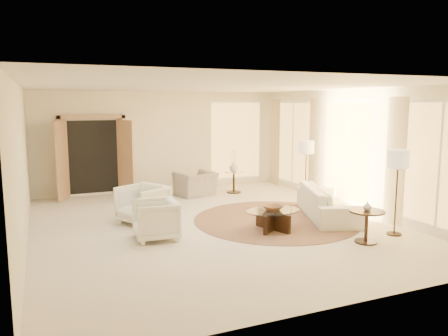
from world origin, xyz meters
name	(u,v)px	position (x,y,z in m)	size (l,w,h in m)	color
room	(213,157)	(0.00, 0.00, 1.40)	(7.04, 8.04, 2.83)	silver
windows_right	(349,152)	(3.45, 0.10, 1.35)	(0.10, 6.40, 2.40)	#FDC765
window_back_corner	(236,141)	(2.30, 3.95, 1.35)	(1.70, 0.10, 2.40)	#FDC765
curtains_right	(324,150)	(3.40, 1.00, 1.30)	(0.06, 5.20, 2.60)	#CCB98F
french_doors	(94,157)	(-1.90, 3.82, 1.07)	(1.95, 0.66, 2.16)	tan
area_rug	(276,220)	(1.36, -0.17, 0.01)	(3.51, 3.51, 0.01)	#492E21
sofa	(328,202)	(2.52, -0.40, 0.33)	(2.29, 0.90, 0.67)	white
armchair_left	(143,202)	(-1.30, 0.71, 0.43)	(0.84, 0.79, 0.87)	white
armchair_right	(156,218)	(-1.32, -0.47, 0.40)	(0.77, 0.72, 0.79)	white
accent_chair	(196,180)	(0.61, 2.86, 0.43)	(0.98, 0.64, 0.86)	#9B958D
coffee_table	(273,218)	(0.92, -0.83, 0.26)	(1.35, 1.35, 0.41)	black
end_table	(367,221)	(2.08, -2.14, 0.40)	(0.62, 0.62, 0.59)	black
side_table	(234,180)	(1.72, 2.82, 0.36)	(0.52, 0.52, 0.60)	black
floor_lamp_near	(306,150)	(2.90, 1.05, 1.32)	(0.38, 0.38, 1.55)	black
floor_lamp_far	(398,163)	(2.90, -1.97, 1.37)	(0.39, 0.39, 1.62)	black
bowl	(273,208)	(0.92, -0.83, 0.45)	(0.37, 0.37, 0.09)	brown
end_vase	(367,206)	(2.08, -2.14, 0.66)	(0.15, 0.15, 0.16)	white
side_vase	(234,167)	(1.72, 2.82, 0.73)	(0.26, 0.26, 0.27)	white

